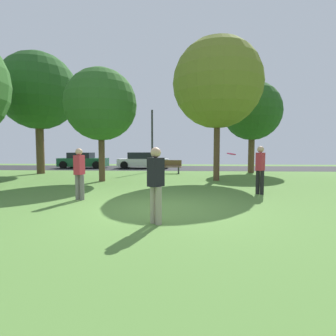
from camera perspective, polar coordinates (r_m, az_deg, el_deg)
ground_plane at (r=7.21m, az=-1.99°, el=-8.85°), size 44.00×44.00×0.00m
road_strip at (r=23.06m, az=1.74°, el=-0.00°), size 44.00×6.40×0.01m
oak_tree_center at (r=19.99m, az=-26.36°, el=14.68°), size 5.03×5.03×8.00m
maple_tree_near at (r=14.26m, az=10.71°, el=17.62°), size 4.57×4.57×7.27m
maple_tree_far at (r=13.92m, az=-14.39°, el=13.16°), size 3.59×3.59×5.66m
oak_tree_left at (r=19.45m, az=17.83°, el=11.66°), size 4.02×4.02×6.30m
person_thrower at (r=5.63m, az=-2.66°, el=-3.05°), size 0.37×0.39×1.65m
person_catcher at (r=9.97m, az=19.40°, el=0.08°), size 0.37×0.39×1.73m
person_bystander at (r=8.80m, az=-18.70°, el=-0.74°), size 0.30×0.35×1.65m
frisbee_disc at (r=8.11m, az=13.60°, el=2.99°), size 0.34×0.34×0.07m
parked_car_green at (r=24.33m, az=-17.99°, el=1.49°), size 4.11×1.94×1.36m
parked_car_white at (r=22.93m, az=-5.43°, el=1.53°), size 4.33×2.06×1.38m
park_bench at (r=17.84m, az=0.39°, el=0.32°), size 1.60×0.45×0.90m
street_lamp_post at (r=19.35m, az=-3.46°, el=5.89°), size 0.14×0.14×4.50m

